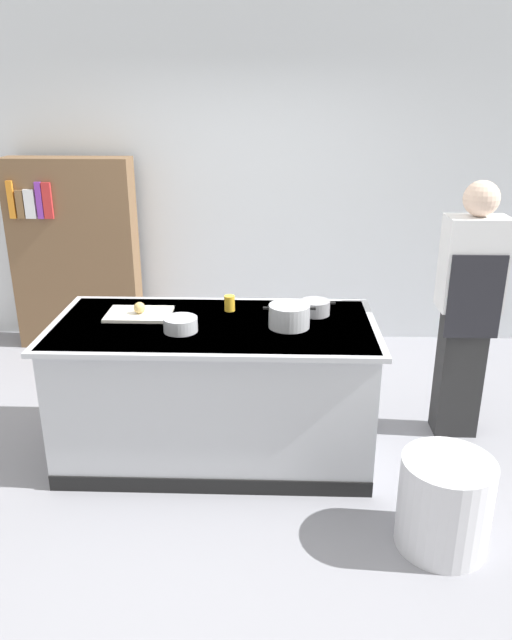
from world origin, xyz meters
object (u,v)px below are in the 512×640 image
Objects in this scene: juice_cup at (230,303)px; trash_bin at (444,503)px; onion at (139,308)px; mixing_bowl at (181,324)px; stock_pot at (289,316)px; sauce_pan at (315,307)px; person_chef at (467,307)px; bookshelf at (75,255)px.

juice_cup reaches higher than trash_bin.
onion is 0.38m from mixing_bowl.
mixing_bowl is 1.73m from trash_bin.
stock_pot is 0.28m from sauce_pan.
stock_pot is 0.62× the size of trash_bin.
stock_pot reaches higher than onion.
onion is 2.08m from trash_bin.
juice_cup reaches higher than sauce_pan.
mixing_bowl is 1.85m from person_chef.
sauce_pan is 2.61m from bookshelf.
bookshelf is (-2.05, 1.62, -0.09)m from sauce_pan.
trash_bin is (1.17, -1.06, -0.70)m from juice_cup.
onion is at bearing -167.19° from juice_cup.
person_chef is at bearing 14.02° from mixing_bowl.
trash_bin is at bearing -44.54° from bookshelf.
juice_cup is at bearing 103.04° from person_chef.
bookshelf reaches higher than sauce_pan.
mixing_bowl is (-0.64, -0.09, -0.03)m from stock_pot.
mixing_bowl is 0.45m from juice_cup.
sauce_pan is at bearing 107.62° from person_chef.
person_chef is at bearing 17.05° from stock_pot.
onion is at bearing 170.99° from stock_pot.
trash_bin is 0.29× the size of bookshelf.
stock_pot is at bearing -44.38° from bookshelf.
onion is at bearing 151.44° from trash_bin.
stock_pot is at bearing 135.06° from trash_bin.
stock_pot is at bearing 117.01° from person_chef.
onion is 0.29× the size of sauce_pan.
person_chef reaches higher than sauce_pan.
juice_cup is (-0.38, 0.27, -0.02)m from stock_pot.
sauce_pan is 1.38m from trash_bin.
onion is 1.94m from bookshelf.
mixing_bowl is 2.01× the size of juice_cup.
onion is at bearing -60.68° from bookshelf.
stock_pot is 3.12× the size of juice_cup.
mixing_bowl is at bearing 113.98° from person_chef.
person_chef is at bearing 3.08° from juice_cup.
mixing_bowl is 2.30m from bookshelf.
trash_bin is 1.37m from person_chef.
juice_cup is 1.73m from trash_bin.
onion is 0.94m from stock_pot.
sauce_pan reaches higher than mixing_bowl.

